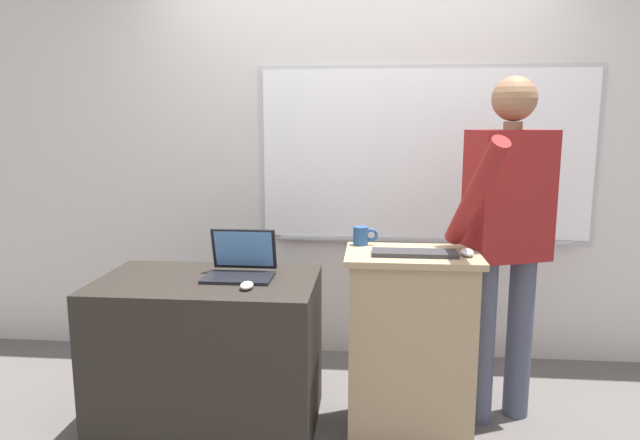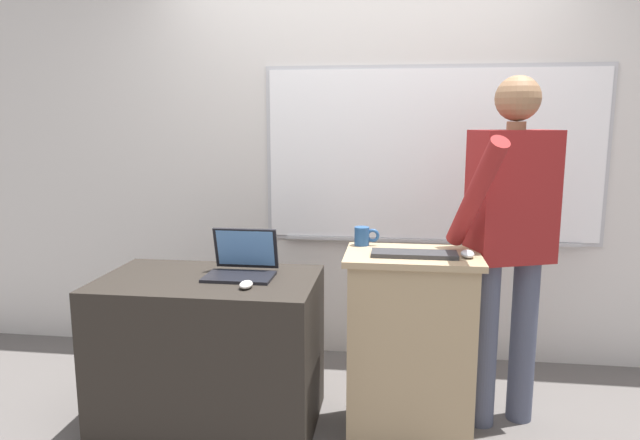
{
  "view_description": "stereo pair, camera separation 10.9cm",
  "coord_description": "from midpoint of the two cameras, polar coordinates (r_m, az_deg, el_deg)",
  "views": [
    {
      "loc": [
        0.11,
        -2.33,
        1.54
      ],
      "look_at": [
        -0.14,
        0.33,
        1.08
      ],
      "focal_mm": 32.0,
      "sensor_mm": 36.0,
      "label": 1
    },
    {
      "loc": [
        0.22,
        -2.32,
        1.54
      ],
      "look_at": [
        -0.14,
        0.33,
        1.08
      ],
      "focal_mm": 32.0,
      "sensor_mm": 36.0,
      "label": 2
    }
  ],
  "objects": [
    {
      "name": "wireless_keyboard",
      "position": [
        2.69,
        10.55,
        -3.37
      ],
      "size": [
        0.4,
        0.14,
        0.02
      ],
      "color": "#2D2D30",
      "rests_on": "lectern_podium"
    },
    {
      "name": "computer_mouse_by_laptop",
      "position": [
        2.68,
        -6.25,
        -6.45
      ],
      "size": [
        0.06,
        0.1,
        0.03
      ],
      "color": "silver",
      "rests_on": "side_desk"
    },
    {
      "name": "laptop",
      "position": [
        2.9,
        -6.71,
        -4.28
      ],
      "size": [
        0.34,
        0.28,
        0.23
      ],
      "color": "black",
      "rests_on": "side_desk"
    },
    {
      "name": "coffee_mug",
      "position": [
        2.88,
        5.43,
        -1.61
      ],
      "size": [
        0.13,
        0.08,
        0.09
      ],
      "color": "#234C84",
      "rests_on": "lectern_podium"
    },
    {
      "name": "person_presenter",
      "position": [
        2.96,
        19.53,
        -0.91
      ],
      "size": [
        0.58,
        0.66,
        1.75
      ],
      "rotation": [
        0.0,
        0.0,
        0.36
      ],
      "color": "#474C60",
      "rests_on": "ground_plane"
    },
    {
      "name": "side_desk",
      "position": [
        3.01,
        -9.86,
        -12.81
      ],
      "size": [
        1.08,
        0.67,
        0.77
      ],
      "color": "#28231E",
      "rests_on": "ground_plane"
    },
    {
      "name": "lectern_podium",
      "position": [
        2.88,
        10.09,
        -12.23
      ],
      "size": [
        0.64,
        0.43,
        0.92
      ],
      "color": "tan",
      "rests_on": "ground_plane"
    },
    {
      "name": "back_wall",
      "position": [
        3.71,
        5.48,
        6.39
      ],
      "size": [
        6.4,
        0.17,
        2.64
      ],
      "color": "silver",
      "rests_on": "ground_plane"
    },
    {
      "name": "computer_mouse_by_keyboard",
      "position": [
        2.72,
        15.67,
        -3.28
      ],
      "size": [
        0.06,
        0.1,
        0.03
      ],
      "color": "#BCBCC1",
      "rests_on": "lectern_podium"
    }
  ]
}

